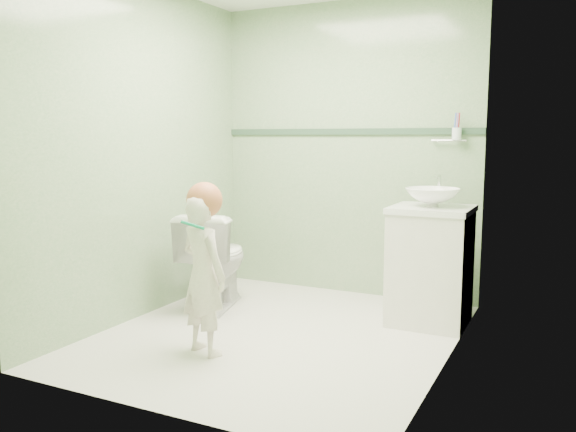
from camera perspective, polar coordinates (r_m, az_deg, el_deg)
The scene contains 12 objects.
ground at distance 4.00m, azimuth -0.97°, elevation -11.40°, with size 2.50×2.50×0.00m, color silver.
room_shell at distance 3.78m, azimuth -1.01°, elevation 6.05°, with size 2.50×2.54×2.40m.
trim_stripe at distance 4.92m, azimuth 5.66°, elevation 8.13°, with size 2.20×0.02×0.05m, color #2E4A36.
vanity at distance 4.26m, azimuth 13.59°, elevation -4.85°, with size 0.52×0.50×0.80m, color white.
counter at distance 4.19m, azimuth 13.76°, elevation 0.63°, with size 0.54×0.52×0.04m, color white.
basin at distance 4.18m, azimuth 13.80°, elevation 1.77°, with size 0.37×0.37×0.13m, color white.
faucet at distance 4.35m, azimuth 14.36°, elevation 3.04°, with size 0.03×0.13×0.18m.
cup_holder at distance 4.62m, azimuth 15.92°, elevation 7.66°, with size 0.26×0.07×0.21m.
toilet at distance 4.58m, azimuth -7.09°, elevation -4.16°, with size 0.42×0.73×0.75m, color white.
toddler at distance 3.59m, azimuth -8.18°, elevation -5.66°, with size 0.35×0.23×0.97m, color beige.
hair_cap at distance 3.53m, azimuth -8.09°, elevation 1.54°, with size 0.22×0.22×0.22m, color #B3613B.
teal_toothbrush at distance 3.39m, azimuth -9.20°, elevation -0.78°, with size 0.11×0.14×0.08m.
Camera 1 is at (1.73, -3.36, 1.31)m, focal length 36.77 mm.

